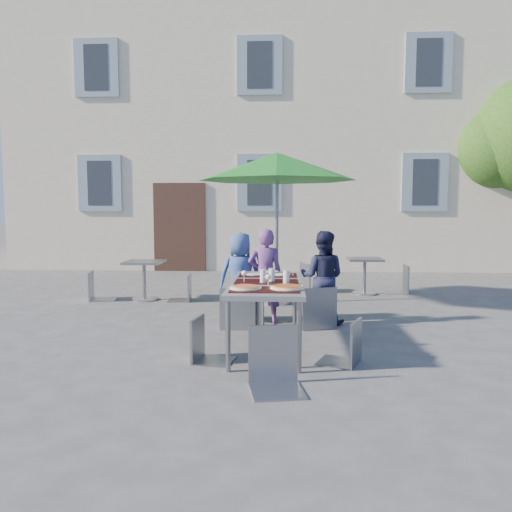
# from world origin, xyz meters

# --- Properties ---
(ground) EXTENTS (90.00, 90.00, 0.00)m
(ground) POSITION_xyz_m (0.00, 0.00, 0.00)
(ground) COLOR #454548
(ground) RESTS_ON ground
(building) EXTENTS (13.60, 8.20, 11.10)m
(building) POSITION_xyz_m (-0.00, 11.50, 4.85)
(building) COLOR beige
(building) RESTS_ON ground
(dining_table) EXTENTS (0.80, 1.85, 0.76)m
(dining_table) POSITION_xyz_m (0.39, 0.65, 0.70)
(dining_table) COLOR #4A4B4F
(dining_table) RESTS_ON ground
(pizza_near_left) EXTENTS (0.33, 0.33, 0.03)m
(pizza_near_left) POSITION_xyz_m (0.19, 0.15, 0.77)
(pizza_near_left) COLOR white
(pizza_near_left) RESTS_ON dining_table
(pizza_near_right) EXTENTS (0.36, 0.36, 0.03)m
(pizza_near_right) POSITION_xyz_m (0.62, 0.18, 0.77)
(pizza_near_right) COLOR white
(pizza_near_right) RESTS_ON dining_table
(glassware) EXTENTS (0.54, 0.43, 0.15)m
(glassware) POSITION_xyz_m (0.43, 0.57, 0.83)
(glassware) COLOR silver
(glassware) RESTS_ON dining_table
(place_settings) EXTENTS (0.59, 0.48, 0.01)m
(place_settings) POSITION_xyz_m (0.40, 1.31, 0.76)
(place_settings) COLOR white
(place_settings) RESTS_ON dining_table
(child_0) EXTENTS (0.65, 0.47, 1.24)m
(child_0) POSITION_xyz_m (-0.01, 2.01, 0.62)
(child_0) COLOR #324E8C
(child_0) RESTS_ON ground
(child_1) EXTENTS (0.48, 0.31, 1.30)m
(child_1) POSITION_xyz_m (0.34, 1.88, 0.65)
(child_1) COLOR #673D7D
(child_1) RESTS_ON ground
(child_2) EXTENTS (0.68, 0.48, 1.27)m
(child_2) POSITION_xyz_m (1.12, 1.90, 0.63)
(child_2) COLOR #191C39
(child_2) RESTS_ON ground
(chair_0) EXTENTS (0.48, 0.49, 1.05)m
(chair_0) POSITION_xyz_m (-0.01, 1.53, 0.62)
(chair_0) COLOR gray
(chair_0) RESTS_ON ground
(chair_1) EXTENTS (0.51, 0.51, 0.86)m
(chair_1) POSITION_xyz_m (0.19, 1.60, 0.50)
(chair_1) COLOR gray
(chair_1) RESTS_ON ground
(chair_2) EXTENTS (0.58, 0.59, 1.05)m
(chair_2) POSITION_xyz_m (1.02, 1.61, 0.62)
(chair_2) COLOR slate
(chair_2) RESTS_ON ground
(chair_3) EXTENTS (0.45, 0.44, 0.86)m
(chair_3) POSITION_xyz_m (-0.21, 0.12, 0.50)
(chair_3) COLOR gray
(chair_3) RESTS_ON ground
(chair_4) EXTENTS (0.51, 0.50, 0.87)m
(chair_4) POSITION_xyz_m (1.22, 0.08, 0.50)
(chair_4) COLOR gray
(chair_4) RESTS_ON ground
(chair_5) EXTENTS (0.52, 0.52, 1.01)m
(chair_5) POSITION_xyz_m (0.51, -0.61, 0.60)
(chair_5) COLOR gray
(chair_5) RESTS_ON ground
(patio_umbrella) EXTENTS (2.59, 2.59, 2.48)m
(patio_umbrella) POSITION_xyz_m (0.48, 3.33, 2.23)
(patio_umbrella) COLOR #ADAFB5
(patio_umbrella) RESTS_ON ground
(cafe_table_0) EXTENTS (0.63, 0.63, 0.67)m
(cafe_table_0) POSITION_xyz_m (-1.79, 3.48, 0.43)
(cafe_table_0) COLOR #ADAFB5
(cafe_table_0) RESTS_ON ground
(bg_chair_l_0) EXTENTS (0.50, 0.50, 0.94)m
(bg_chair_l_0) POSITION_xyz_m (-2.61, 3.44, 0.55)
(bg_chair_l_0) COLOR gray
(bg_chair_l_0) RESTS_ON ground
(bg_chair_r_0) EXTENTS (0.40, 0.40, 0.84)m
(bg_chair_r_0) POSITION_xyz_m (-1.10, 3.45, 0.49)
(bg_chair_r_0) COLOR gray
(bg_chair_r_0) RESTS_ON ground
(cafe_table_1) EXTENTS (0.62, 0.62, 0.66)m
(cafe_table_1) POSITION_xyz_m (2.08, 4.27, 0.42)
(cafe_table_1) COLOR #ADAFB5
(cafe_table_1) RESTS_ON ground
(bg_chair_l_1) EXTENTS (0.59, 0.59, 1.03)m
(bg_chair_l_1) POSITION_xyz_m (1.10, 4.48, 0.61)
(bg_chair_l_1) COLOR gray
(bg_chair_l_1) RESTS_ON ground
(bg_chair_r_1) EXTENTS (0.45, 0.45, 0.98)m
(bg_chair_r_1) POSITION_xyz_m (2.77, 4.45, 0.58)
(bg_chair_r_1) COLOR gray
(bg_chair_r_1) RESTS_ON ground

